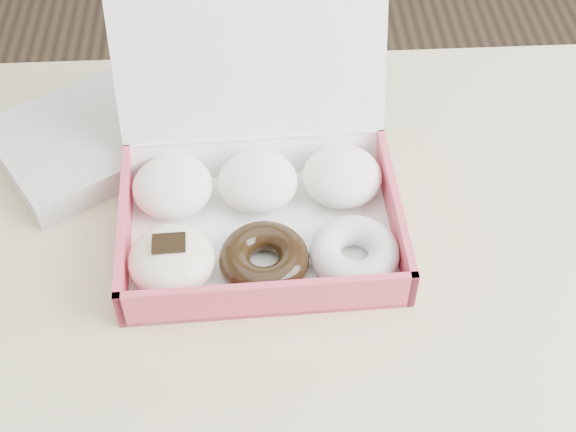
{
  "coord_description": "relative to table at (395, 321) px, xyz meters",
  "views": [
    {
      "loc": [
        -0.15,
        -0.51,
        1.44
      ],
      "look_at": [
        -0.12,
        0.06,
        0.8
      ],
      "focal_mm": 50.0,
      "sensor_mm": 36.0,
      "label": 1
    }
  ],
  "objects": [
    {
      "name": "donut_box",
      "position": [
        -0.15,
        0.09,
        0.11
      ],
      "size": [
        0.31,
        0.29,
        0.22
      ],
      "rotation": [
        0.0,
        0.0,
        0.03
      ],
      "color": "white",
      "rests_on": "table"
    },
    {
      "name": "newspapers",
      "position": [
        -0.35,
        0.22,
        0.1
      ],
      "size": [
        0.28,
        0.27,
        0.04
      ],
      "primitive_type": "cube",
      "rotation": [
        0.0,
        0.0,
        0.56
      ],
      "color": "silver",
      "rests_on": "table"
    },
    {
      "name": "table",
      "position": [
        0.0,
        0.0,
        0.0
      ],
      "size": [
        1.2,
        0.8,
        0.75
      ],
      "color": "tan",
      "rests_on": "ground"
    }
  ]
}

